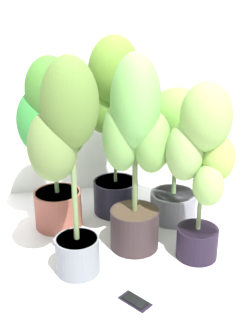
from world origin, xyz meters
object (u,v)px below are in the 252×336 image
object	(u,v)px
potted_plant_center	(135,145)
potted_plant_back_center	(115,115)
potted_plant_front_right	(202,159)
potted_plant_back_right	(175,143)
potted_plant_front_left	(66,150)
potted_plant_back_left	(52,135)
cell_phone	(135,301)

from	to	relation	value
potted_plant_center	potted_plant_back_center	world-z (taller)	potted_plant_back_center
potted_plant_front_right	potted_plant_back_right	size ratio (longest dim) A/B	1.14
potted_plant_front_right	potted_plant_front_left	world-z (taller)	potted_plant_front_left
potted_plant_front_left	potted_plant_back_left	bearing A→B (deg)	97.59
potted_plant_back_left	potted_plant_back_right	distance (m)	0.67
potted_plant_back_center	cell_phone	distance (m)	1.03
potted_plant_back_left	potted_plant_back_center	world-z (taller)	potted_plant_back_center
potted_plant_front_right	potted_plant_back_center	world-z (taller)	potted_plant_back_center
potted_plant_front_left	potted_plant_back_center	xyz separation A→B (m)	(0.29, 0.56, -0.01)
potted_plant_center	potted_plant_back_left	size ratio (longest dim) A/B	1.05
potted_plant_center	potted_plant_back_left	world-z (taller)	potted_plant_center
potted_plant_front_right	cell_phone	size ratio (longest dim) A/B	5.66
cell_phone	potted_plant_back_left	bearing A→B (deg)	-104.38
potted_plant_front_right	potted_plant_center	bearing A→B (deg)	153.54
potted_plant_center	potted_plant_back_center	size ratio (longest dim) A/B	0.96
potted_plant_back_left	potted_plant_back_right	xyz separation A→B (m)	(0.66, -0.02, -0.07)
potted_plant_back_left	potted_plant_front_left	bearing A→B (deg)	-82.41
potted_plant_front_right	potted_plant_front_left	xyz separation A→B (m)	(-0.62, -0.02, 0.08)
potted_plant_front_left	potted_plant_back_right	bearing A→B (deg)	35.05
potted_plant_center	cell_phone	bearing A→B (deg)	-100.07
potted_plant_front_right	potted_plant_front_left	distance (m)	0.62
potted_plant_back_right	potted_plant_front_left	bearing A→B (deg)	-144.95
potted_plant_back_right	potted_plant_back_left	bearing A→B (deg)	178.16
potted_plant_back_left	cell_phone	xyz separation A→B (m)	(0.32, -0.71, -0.54)
potted_plant_center	cell_phone	world-z (taller)	potted_plant_center
potted_plant_center	potted_plant_back_right	size ratio (longest dim) A/B	1.29
potted_plant_center	potted_plant_back_right	distance (m)	0.39
potted_plant_front_right	potted_plant_back_center	bearing A→B (deg)	121.05
potted_plant_front_left	cell_phone	xyz separation A→B (m)	(0.26, -0.27, -0.61)
potted_plant_front_left	potted_plant_front_right	bearing A→B (deg)	2.00
potted_plant_back_center	potted_plant_front_right	bearing A→B (deg)	-58.95
potted_plant_back_right	potted_plant_front_left	world-z (taller)	potted_plant_front_left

